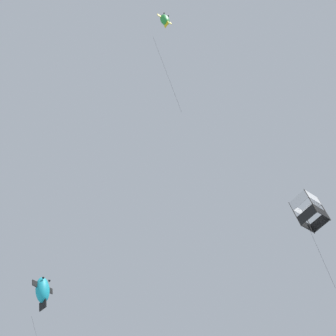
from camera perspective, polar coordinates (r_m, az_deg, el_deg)
name	(u,v)px	position (r m, az deg, el deg)	size (l,w,h in m)	color
kite_fish_upper_right	(43,290)	(29.50, -15.40, -14.50)	(2.54, 2.07, 7.25)	#1EB2C6
kite_box_low_drifter	(309,211)	(26.42, 17.24, -5.18)	(1.60, 1.89, 5.52)	white
kite_fish_near_right	(165,20)	(31.54, -0.39, 18.00)	(1.77, 1.42, 8.78)	green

